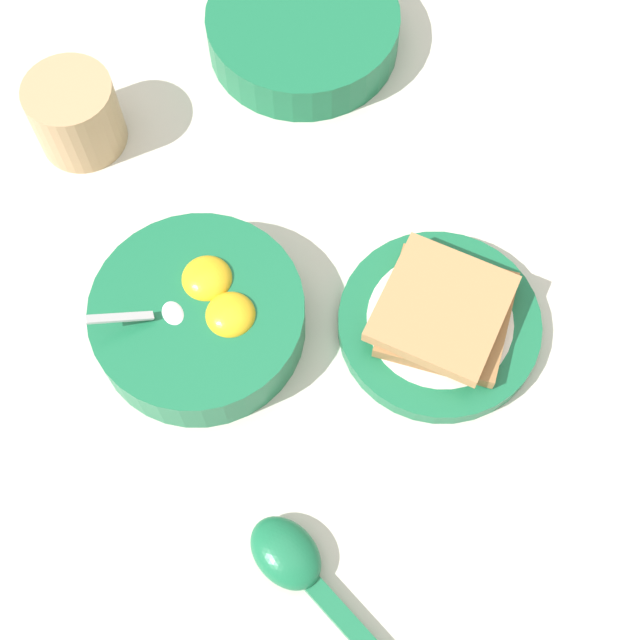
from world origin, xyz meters
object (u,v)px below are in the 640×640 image
(soup_spoon, at_px, (298,567))
(toast_sandwich, at_px, (444,311))
(egg_bowl, at_px, (200,316))
(drinking_cup, at_px, (75,113))
(toast_plate, at_px, (439,324))
(congee_bowl, at_px, (303,29))

(soup_spoon, bearing_deg, toast_sandwich, 121.38)
(egg_bowl, distance_m, drinking_cup, 0.23)
(egg_bowl, distance_m, toast_plate, 0.20)
(toast_plate, bearing_deg, egg_bowl, -118.23)
(soup_spoon, relative_size, congee_bowl, 0.85)
(egg_bowl, height_order, toast_sandwich, egg_bowl)
(soup_spoon, distance_m, drinking_cup, 0.45)
(toast_sandwich, xyz_separation_m, soup_spoon, (0.12, -0.20, -0.02))
(soup_spoon, bearing_deg, congee_bowl, 151.78)
(congee_bowl, bearing_deg, drinking_cup, -89.83)
(congee_bowl, relative_size, drinking_cup, 2.32)
(drinking_cup, bearing_deg, toast_plate, 30.48)
(egg_bowl, distance_m, toast_sandwich, 0.21)
(egg_bowl, bearing_deg, drinking_cup, -176.38)
(egg_bowl, relative_size, toast_sandwich, 1.20)
(toast_sandwich, xyz_separation_m, congee_bowl, (-0.33, 0.04, -0.01))
(soup_spoon, xyz_separation_m, congee_bowl, (-0.45, 0.24, 0.01))
(toast_plate, distance_m, soup_spoon, 0.24)
(toast_sandwich, height_order, drinking_cup, drinking_cup)
(toast_plate, xyz_separation_m, congee_bowl, (-0.33, 0.04, 0.02))
(toast_plate, bearing_deg, toast_sandwich, 104.18)
(toast_sandwich, relative_size, soup_spoon, 0.93)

